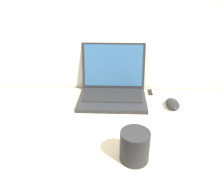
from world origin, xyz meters
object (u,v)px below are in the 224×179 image
Objects in this scene: laptop at (113,86)px; computer_mouse at (172,104)px; drink_cup at (135,146)px; usb_stick at (150,92)px.

computer_mouse is (0.29, -0.10, -0.04)m from laptop.
drink_cup is at bearing -78.84° from laptop.
usb_stick is at bearing 13.16° from laptop.
computer_mouse is 1.91× the size of usb_stick.
drink_cup is 0.52m from usb_stick.
laptop is 5.63× the size of usb_stick.
laptop is 0.31m from computer_mouse.
usb_stick is at bearing 120.97° from computer_mouse.
usb_stick is (0.11, 0.50, -0.05)m from drink_cup.
computer_mouse reaches higher than usb_stick.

